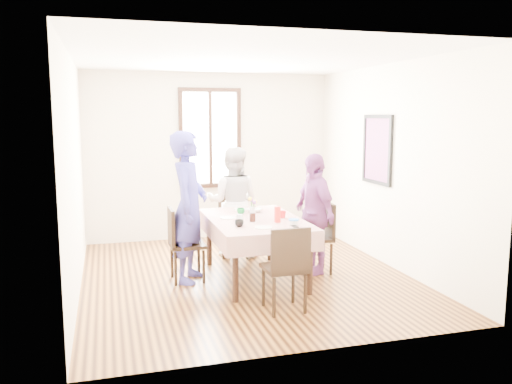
% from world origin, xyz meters
% --- Properties ---
extents(ground, '(4.50, 4.50, 0.00)m').
position_xyz_m(ground, '(0.00, 0.00, 0.00)').
color(ground, black).
rests_on(ground, ground).
extents(back_wall, '(4.00, 0.00, 4.00)m').
position_xyz_m(back_wall, '(0.00, 2.25, 1.35)').
color(back_wall, '#EDE1C5').
rests_on(back_wall, ground).
extents(right_wall, '(0.00, 4.50, 4.50)m').
position_xyz_m(right_wall, '(2.00, 0.00, 1.35)').
color(right_wall, '#EDE1C5').
rests_on(right_wall, ground).
extents(window_frame, '(1.02, 0.06, 1.62)m').
position_xyz_m(window_frame, '(0.00, 2.23, 1.65)').
color(window_frame, black).
rests_on(window_frame, back_wall).
extents(window_pane, '(0.90, 0.02, 1.50)m').
position_xyz_m(window_pane, '(0.00, 2.24, 1.65)').
color(window_pane, white).
rests_on(window_pane, back_wall).
extents(art_poster, '(0.04, 0.76, 0.96)m').
position_xyz_m(art_poster, '(1.98, 0.30, 1.55)').
color(art_poster, red).
rests_on(art_poster, right_wall).
extents(dining_table, '(0.98, 1.62, 0.75)m').
position_xyz_m(dining_table, '(0.09, -0.14, 0.38)').
color(dining_table, black).
rests_on(dining_table, ground).
extents(tablecloth, '(1.10, 1.74, 0.01)m').
position_xyz_m(tablecloth, '(0.09, -0.14, 0.76)').
color(tablecloth, '#5C0B08').
rests_on(tablecloth, dining_table).
extents(chair_left, '(0.42, 0.42, 0.91)m').
position_xyz_m(chair_left, '(-0.73, 0.02, 0.46)').
color(chair_left, black).
rests_on(chair_left, ground).
extents(chair_right, '(0.46, 0.46, 0.91)m').
position_xyz_m(chair_right, '(0.91, -0.08, 0.46)').
color(chair_right, black).
rests_on(chair_right, ground).
extents(chair_far, '(0.48, 0.48, 0.91)m').
position_xyz_m(chair_far, '(0.09, 0.98, 0.46)').
color(chair_far, black).
rests_on(chair_far, ground).
extents(chair_near, '(0.43, 0.43, 0.91)m').
position_xyz_m(chair_near, '(0.09, -1.25, 0.46)').
color(chair_near, black).
rests_on(chair_near, ground).
extents(person_left, '(0.66, 0.79, 1.84)m').
position_xyz_m(person_left, '(-0.71, 0.02, 0.92)').
color(person_left, '#3B3690').
rests_on(person_left, ground).
extents(person_far, '(0.94, 0.85, 1.58)m').
position_xyz_m(person_far, '(0.09, 0.96, 0.79)').
color(person_far, beige).
rests_on(person_far, ground).
extents(person_right, '(0.46, 0.94, 1.55)m').
position_xyz_m(person_right, '(0.89, -0.08, 0.77)').
color(person_right, '#7F3B7D').
rests_on(person_right, ground).
extents(mug_black, '(0.11, 0.11, 0.08)m').
position_xyz_m(mug_black, '(-0.22, -0.55, 0.80)').
color(mug_black, black).
rests_on(mug_black, tablecloth).
extents(mug_flag, '(0.11, 0.11, 0.09)m').
position_xyz_m(mug_flag, '(0.43, -0.20, 0.81)').
color(mug_flag, red).
rests_on(mug_flag, tablecloth).
extents(mug_green, '(0.14, 0.14, 0.08)m').
position_xyz_m(mug_green, '(-0.01, 0.19, 0.80)').
color(mug_green, '#0C7226').
rests_on(mug_green, tablecloth).
extents(serving_bowl, '(0.24, 0.24, 0.05)m').
position_xyz_m(serving_bowl, '(0.20, 0.28, 0.79)').
color(serving_bowl, white).
rests_on(serving_bowl, tablecloth).
extents(juice_carton, '(0.06, 0.06, 0.19)m').
position_xyz_m(juice_carton, '(0.28, -0.43, 0.86)').
color(juice_carton, red).
rests_on(juice_carton, tablecloth).
extents(butter_tub, '(0.11, 0.11, 0.05)m').
position_xyz_m(butter_tub, '(0.42, -0.61, 0.79)').
color(butter_tub, white).
rests_on(butter_tub, tablecloth).
extents(jam_jar, '(0.07, 0.07, 0.10)m').
position_xyz_m(jam_jar, '(0.01, -0.30, 0.81)').
color(jam_jar, black).
rests_on(jam_jar, tablecloth).
extents(drinking_glass, '(0.08, 0.08, 0.11)m').
position_xyz_m(drinking_glass, '(-0.17, -0.39, 0.82)').
color(drinking_glass, silver).
rests_on(drinking_glass, tablecloth).
extents(smartphone, '(0.06, 0.12, 0.01)m').
position_xyz_m(smartphone, '(0.40, -0.72, 0.77)').
color(smartphone, black).
rests_on(smartphone, tablecloth).
extents(flower_vase, '(0.07, 0.07, 0.15)m').
position_xyz_m(flower_vase, '(0.07, -0.11, 0.83)').
color(flower_vase, silver).
rests_on(flower_vase, tablecloth).
extents(plate_left, '(0.20, 0.20, 0.01)m').
position_xyz_m(plate_left, '(-0.22, -0.03, 0.77)').
color(plate_left, white).
rests_on(plate_left, tablecloth).
extents(plate_far, '(0.20, 0.20, 0.01)m').
position_xyz_m(plate_far, '(0.08, 0.52, 0.77)').
color(plate_far, white).
rests_on(plate_far, tablecloth).
extents(plate_near, '(0.20, 0.20, 0.01)m').
position_xyz_m(plate_near, '(0.03, -0.69, 0.77)').
color(plate_near, white).
rests_on(plate_near, tablecloth).
extents(butter_lid, '(0.12, 0.12, 0.01)m').
position_xyz_m(butter_lid, '(0.42, -0.61, 0.82)').
color(butter_lid, blue).
rests_on(butter_lid, butter_tub).
extents(flower_bunch, '(0.09, 0.09, 0.10)m').
position_xyz_m(flower_bunch, '(0.07, -0.11, 0.96)').
color(flower_bunch, yellow).
rests_on(flower_bunch, flower_vase).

